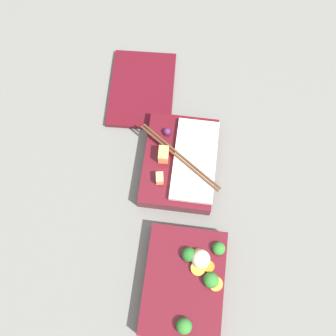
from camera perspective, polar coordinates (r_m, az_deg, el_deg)
name	(u,v)px	position (r m, az deg, el deg)	size (l,w,h in m)	color
ground_plane	(180,225)	(0.84, 1.74, -8.21)	(3.00, 3.00, 0.00)	slate
bento_tray_vegetable	(187,281)	(0.80, 2.75, -16.11)	(0.21, 0.15, 0.07)	#510F19
bento_tray_rice	(182,162)	(0.85, 2.06, 0.87)	(0.21, 0.18, 0.07)	#510F19
bento_lid	(143,89)	(0.96, -3.67, 11.34)	(0.21, 0.15, 0.01)	#510F19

